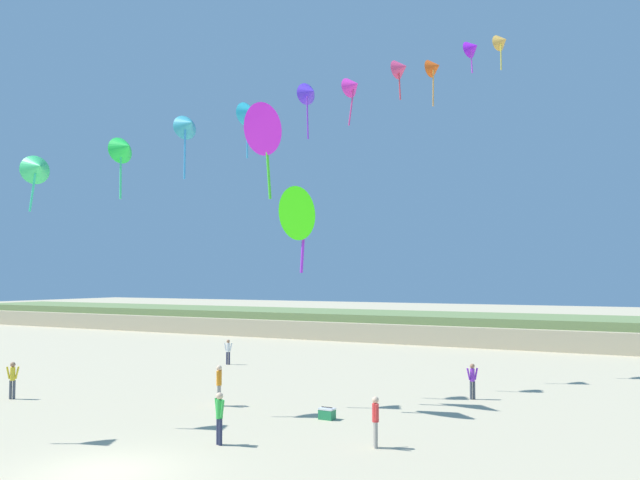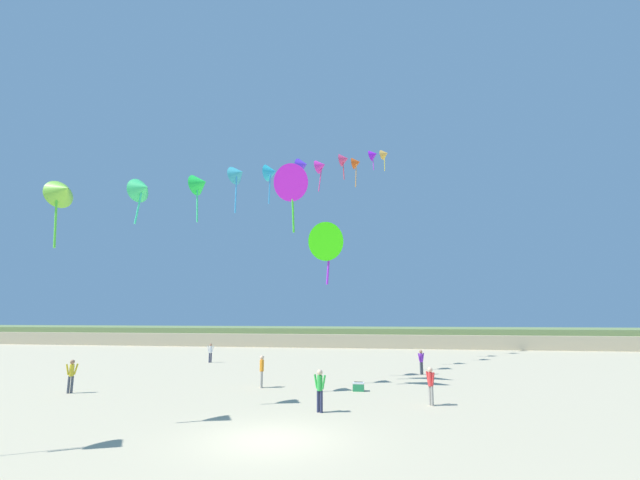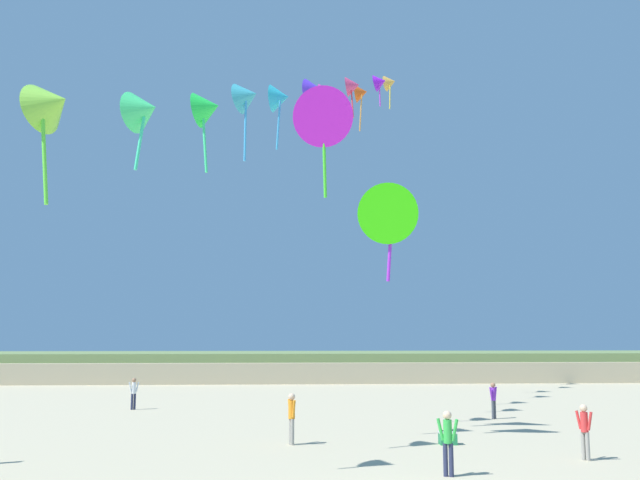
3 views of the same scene
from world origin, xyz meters
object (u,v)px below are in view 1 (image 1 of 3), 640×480
object	(u,v)px
person_near_right	(219,415)
person_far_left	(219,382)
person_near_left	(375,418)
large_kite_mid_trail	(303,213)
person_far_right	(228,350)
beach_cooler	(327,414)
person_far_center	(472,379)
large_kite_low_lead	(268,129)
person_mid_center	(13,378)

from	to	relation	value
person_near_right	person_far_left	bearing A→B (deg)	126.88
person_near_left	large_kite_mid_trail	size ratio (longest dim) A/B	0.44
person_far_left	person_near_right	bearing A→B (deg)	-53.12
person_near_right	person_far_right	xyz separation A→B (m)	(-11.56, 16.37, -0.08)
large_kite_mid_trail	beach_cooler	xyz separation A→B (m)	(1.68, -1.09, -7.76)
person_near_right	large_kite_mid_trail	distance (m)	9.35
person_near_right	person_far_center	bearing A→B (deg)	67.46
person_near_left	person_near_right	bearing A→B (deg)	-156.04
person_near_left	person_far_center	size ratio (longest dim) A/B	1.03
person_far_right	beach_cooler	world-z (taller)	person_far_right
large_kite_mid_trail	person_far_right	bearing A→B (deg)	137.40
person_far_center	person_far_right	bearing A→B (deg)	164.44
person_near_left	person_far_left	xyz separation A→B (m)	(-8.52, 3.28, 0.05)
person_near_right	person_far_left	distance (m)	6.63
person_far_right	beach_cooler	bearing A→B (deg)	-41.48
person_far_center	beach_cooler	distance (m)	7.69
person_far_left	person_far_right	bearing A→B (deg)	124.41
large_kite_low_lead	beach_cooler	size ratio (longest dim) A/B	7.53
person_far_right	person_far_center	world-z (taller)	person_far_center
person_near_left	large_kite_mid_trail	world-z (taller)	large_kite_mid_trail
beach_cooler	person_mid_center	bearing A→B (deg)	-168.81
large_kite_low_lead	large_kite_mid_trail	world-z (taller)	large_kite_low_lead
person_near_right	large_kite_mid_trail	world-z (taller)	large_kite_mid_trail
person_mid_center	person_far_left	bearing A→B (deg)	18.70
person_far_left	large_kite_low_lead	size ratio (longest dim) A/B	0.39
person_near_right	person_far_left	xyz separation A→B (m)	(-3.98, 5.30, 0.01)
person_near_right	large_kite_low_lead	world-z (taller)	large_kite_low_lead
person_near_right	person_near_left	bearing A→B (deg)	23.96
person_near_left	person_near_right	distance (m)	4.97
person_near_right	large_kite_mid_trail	bearing A→B (deg)	94.28
person_near_left	beach_cooler	world-z (taller)	person_near_left
person_far_left	large_kite_low_lead	world-z (taller)	large_kite_low_lead
person_far_left	person_mid_center	bearing A→B (deg)	-161.30
person_mid_center	person_near_left	bearing A→B (deg)	-0.85
person_far_center	beach_cooler	size ratio (longest dim) A/B	2.69
large_kite_low_lead	person_near_right	bearing A→B (deg)	-68.77
person_far_center	large_kite_mid_trail	distance (m)	10.51
person_near_left	person_near_right	world-z (taller)	person_near_right
beach_cooler	person_far_center	bearing A→B (deg)	61.32
person_mid_center	person_far_center	bearing A→B (deg)	28.11
person_mid_center	beach_cooler	size ratio (longest dim) A/B	2.80
large_kite_low_lead	person_far_right	bearing A→B (deg)	133.53
person_mid_center	large_kite_low_lead	bearing A→B (deg)	25.46
person_near_left	person_far_center	xyz separation A→B (m)	(0.35, 9.77, -0.02)
person_mid_center	large_kite_mid_trail	bearing A→B (deg)	17.34
person_near_left	person_mid_center	world-z (taller)	person_mid_center
person_far_center	large_kite_low_lead	distance (m)	14.18
person_near_right	person_mid_center	xyz separation A→B (m)	(-12.92, 2.28, -0.03)
large_kite_low_lead	person_mid_center	bearing A→B (deg)	-154.54
person_near_right	large_kite_mid_trail	xyz separation A→B (m)	(-0.46, 6.17, 7.02)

